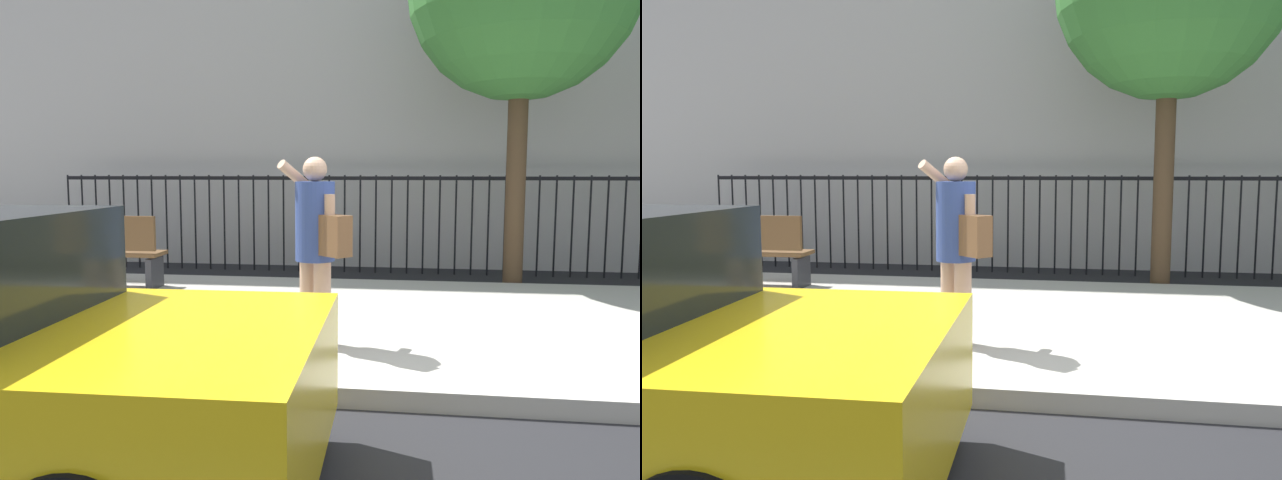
# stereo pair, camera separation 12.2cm
# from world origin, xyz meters

# --- Properties ---
(ground_plane) EXTENTS (60.00, 60.00, 0.00)m
(ground_plane) POSITION_xyz_m (0.00, 0.00, 0.00)
(ground_plane) COLOR black
(sidewalk) EXTENTS (28.00, 4.40, 0.15)m
(sidewalk) POSITION_xyz_m (0.00, 2.20, 0.07)
(sidewalk) COLOR #B2ADA3
(sidewalk) RESTS_ON ground
(iron_fence) EXTENTS (12.03, 0.04, 1.60)m
(iron_fence) POSITION_xyz_m (0.00, 5.90, 1.02)
(iron_fence) COLOR black
(iron_fence) RESTS_ON ground
(pedestrian_on_phone) EXTENTS (0.68, 0.68, 1.63)m
(pedestrian_on_phone) POSITION_xyz_m (-0.89, 1.04, 1.10)
(pedestrian_on_phone) COLOR tan
(pedestrian_on_phone) RESTS_ON sidewalk
(street_bench) EXTENTS (1.60, 0.45, 0.95)m
(street_bench) POSITION_xyz_m (-4.06, 3.29, 0.65)
(street_bench) COLOR brown
(street_bench) RESTS_ON sidewalk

